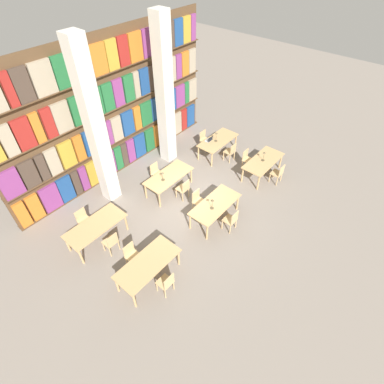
% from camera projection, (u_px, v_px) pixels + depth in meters
% --- Properties ---
extents(ground_plane, '(40.00, 40.00, 0.00)m').
position_uv_depth(ground_plane, '(190.00, 203.00, 11.62)').
color(ground_plane, gray).
extents(bookshelf_bank, '(9.78, 0.35, 5.50)m').
position_uv_depth(bookshelf_bank, '(115.00, 111.00, 11.59)').
color(bookshelf_bank, brown).
rests_on(bookshelf_bank, ground_plane).
extents(pillar_left, '(0.53, 0.53, 6.00)m').
position_uv_depth(pillar_left, '(96.00, 130.00, 9.90)').
color(pillar_left, silver).
rests_on(pillar_left, ground_plane).
extents(pillar_center, '(0.53, 0.53, 6.00)m').
position_uv_depth(pillar_center, '(165.00, 96.00, 11.72)').
color(pillar_center, silver).
rests_on(pillar_center, ground_plane).
extents(reading_table_0, '(2.01, 0.92, 0.76)m').
position_uv_depth(reading_table_0, '(148.00, 264.00, 8.83)').
color(reading_table_0, tan).
rests_on(reading_table_0, ground_plane).
extents(chair_0, '(0.42, 0.40, 0.89)m').
position_uv_depth(chair_0, '(166.00, 283.00, 8.62)').
color(chair_0, tan).
rests_on(chair_0, ground_plane).
extents(chair_1, '(0.42, 0.40, 0.89)m').
position_uv_depth(chair_1, '(132.00, 255.00, 9.31)').
color(chair_1, tan).
rests_on(chair_1, ground_plane).
extents(reading_table_1, '(2.01, 0.92, 0.76)m').
position_uv_depth(reading_table_1, '(215.00, 205.00, 10.60)').
color(reading_table_1, tan).
rests_on(reading_table_1, ground_plane).
extents(chair_2, '(0.42, 0.40, 0.89)m').
position_uv_depth(chair_2, '(231.00, 220.00, 10.36)').
color(chair_2, tan).
rests_on(chair_2, ground_plane).
extents(chair_3, '(0.42, 0.40, 0.89)m').
position_uv_depth(chair_3, '(198.00, 200.00, 11.06)').
color(chair_3, tan).
rests_on(chair_3, ground_plane).
extents(desk_lamp_0, '(0.14, 0.14, 0.44)m').
position_uv_depth(desk_lamp_0, '(212.00, 202.00, 10.18)').
color(desk_lamp_0, brown).
rests_on(desk_lamp_0, reading_table_1).
extents(reading_table_2, '(2.01, 0.92, 0.76)m').
position_uv_depth(reading_table_2, '(263.00, 162.00, 12.43)').
color(reading_table_2, tan).
rests_on(reading_table_2, ground_plane).
extents(chair_4, '(0.42, 0.40, 0.89)m').
position_uv_depth(chair_4, '(278.00, 173.00, 12.20)').
color(chair_4, tan).
rests_on(chair_4, ground_plane).
extents(chair_5, '(0.42, 0.40, 0.89)m').
position_uv_depth(chair_5, '(247.00, 159.00, 12.90)').
color(chair_5, tan).
rests_on(chair_5, ground_plane).
extents(desk_lamp_1, '(0.14, 0.14, 0.44)m').
position_uv_depth(desk_lamp_1, '(264.00, 155.00, 12.16)').
color(desk_lamp_1, brown).
rests_on(desk_lamp_1, reading_table_2).
extents(reading_table_3, '(2.01, 0.92, 0.76)m').
position_uv_depth(reading_table_3, '(96.00, 227.00, 9.88)').
color(reading_table_3, tan).
rests_on(reading_table_3, ground_plane).
extents(chair_6, '(0.42, 0.40, 0.89)m').
position_uv_depth(chair_6, '(111.00, 242.00, 9.67)').
color(chair_6, tan).
rests_on(chair_6, ground_plane).
extents(chair_7, '(0.42, 0.40, 0.89)m').
position_uv_depth(chair_7, '(84.00, 220.00, 10.37)').
color(chair_7, tan).
rests_on(chair_7, ground_plane).
extents(reading_table_4, '(2.01, 0.92, 0.76)m').
position_uv_depth(reading_table_4, '(169.00, 177.00, 11.72)').
color(reading_table_4, tan).
rests_on(reading_table_4, ground_plane).
extents(chair_8, '(0.42, 0.40, 0.89)m').
position_uv_depth(chair_8, '(184.00, 188.00, 11.53)').
color(chair_8, tan).
rests_on(chair_8, ground_plane).
extents(chair_9, '(0.42, 0.40, 0.89)m').
position_uv_depth(chair_9, '(156.00, 173.00, 12.23)').
color(chair_9, tan).
rests_on(chair_9, ground_plane).
extents(desk_lamp_2, '(0.14, 0.14, 0.40)m').
position_uv_depth(desk_lamp_2, '(163.00, 175.00, 11.29)').
color(desk_lamp_2, brown).
rests_on(desk_lamp_2, reading_table_4).
extents(reading_table_5, '(2.01, 0.92, 0.76)m').
position_uv_depth(reading_table_5, '(218.00, 141.00, 13.53)').
color(reading_table_5, tan).
rests_on(reading_table_5, ground_plane).
extents(chair_10, '(0.42, 0.40, 0.89)m').
position_uv_depth(chair_10, '(231.00, 151.00, 13.30)').
color(chair_10, tan).
rests_on(chair_10, ground_plane).
extents(chair_11, '(0.42, 0.40, 0.89)m').
position_uv_depth(chair_11, '(205.00, 139.00, 14.00)').
color(chair_11, tan).
rests_on(chair_11, ground_plane).
extents(desk_lamp_3, '(0.14, 0.14, 0.45)m').
position_uv_depth(desk_lamp_3, '(216.00, 135.00, 13.19)').
color(desk_lamp_3, brown).
rests_on(desk_lamp_3, reading_table_5).
extents(laptop, '(0.32, 0.22, 0.21)m').
position_uv_depth(laptop, '(209.00, 140.00, 13.39)').
color(laptop, silver).
rests_on(laptop, reading_table_5).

